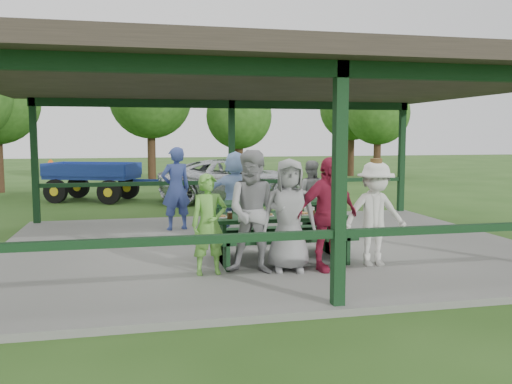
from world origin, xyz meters
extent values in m
plane|color=#294E18|center=(0.00, 0.00, 0.00)|extent=(90.00, 90.00, 0.00)
cube|color=slate|center=(0.00, 0.00, 0.05)|extent=(10.00, 8.00, 0.10)
cube|color=black|center=(0.00, -3.80, 1.60)|extent=(0.15, 0.15, 3.00)
cube|color=black|center=(-4.80, 3.80, 1.60)|extent=(0.15, 0.15, 3.00)
cube|color=black|center=(0.00, 3.80, 1.60)|extent=(0.15, 0.15, 3.00)
cube|color=black|center=(4.80, 3.80, 1.60)|extent=(0.15, 0.15, 3.00)
cube|color=black|center=(-2.40, -3.80, 1.00)|extent=(4.65, 0.10, 0.10)
cube|color=black|center=(2.40, -3.80, 1.00)|extent=(4.65, 0.10, 0.10)
cube|color=black|center=(-2.40, 3.80, 1.00)|extent=(4.65, 0.10, 0.10)
cube|color=black|center=(2.40, 3.80, 1.00)|extent=(4.65, 0.10, 0.10)
cube|color=black|center=(0.00, -3.80, 3.00)|extent=(9.80, 0.15, 0.20)
cube|color=black|center=(0.00, 3.80, 3.00)|extent=(9.80, 0.15, 0.20)
cube|color=#2E2721|center=(0.00, 0.00, 3.22)|extent=(10.60, 8.60, 0.24)
cube|color=black|center=(-0.07, -1.20, 0.82)|extent=(2.35, 0.75, 0.06)
cube|color=black|center=(-0.07, -1.75, 0.53)|extent=(2.35, 0.28, 0.05)
cube|color=black|center=(-0.07, -0.65, 0.53)|extent=(2.35, 0.28, 0.05)
cube|color=black|center=(-1.06, -1.20, 0.47)|extent=(0.06, 0.70, 0.75)
cube|color=black|center=(0.93, -1.20, 0.47)|extent=(0.06, 0.70, 0.75)
cube|color=black|center=(-1.06, -1.20, 0.33)|extent=(0.06, 1.39, 0.45)
cube|color=black|center=(0.93, -1.20, 0.33)|extent=(0.06, 1.39, 0.45)
cube|color=black|center=(0.21, 0.80, 0.82)|extent=(2.41, 0.75, 0.06)
cube|color=black|center=(0.21, 0.25, 0.53)|extent=(2.41, 0.28, 0.05)
cube|color=black|center=(0.21, 1.35, 0.53)|extent=(2.41, 0.28, 0.05)
cube|color=black|center=(-0.82, 0.80, 0.47)|extent=(0.06, 0.70, 0.75)
cube|color=black|center=(1.23, 0.80, 0.47)|extent=(0.06, 0.70, 0.75)
cube|color=black|center=(-0.82, 0.80, 0.33)|extent=(0.06, 1.39, 0.45)
cube|color=black|center=(1.23, 0.80, 0.33)|extent=(0.06, 1.39, 0.45)
cylinder|color=white|center=(-1.07, -1.20, 0.86)|extent=(0.22, 0.22, 0.01)
torus|color=#AD7B3D|center=(-1.11, -1.22, 0.88)|extent=(0.10, 0.10, 0.03)
torus|color=#AD7B3D|center=(-1.03, -1.22, 0.88)|extent=(0.10, 0.10, 0.03)
torus|color=#AD7B3D|center=(-1.07, -1.16, 0.88)|extent=(0.10, 0.10, 0.03)
cylinder|color=white|center=(-0.27, -1.20, 0.86)|extent=(0.22, 0.22, 0.01)
torus|color=#AD7B3D|center=(-0.31, -1.22, 0.88)|extent=(0.10, 0.10, 0.03)
torus|color=#AD7B3D|center=(-0.23, -1.22, 0.88)|extent=(0.10, 0.10, 0.03)
torus|color=#AD7B3D|center=(-0.27, -1.16, 0.88)|extent=(0.10, 0.10, 0.03)
cylinder|color=white|center=(0.38, -1.20, 0.86)|extent=(0.22, 0.22, 0.01)
torus|color=#AD7B3D|center=(0.34, -1.22, 0.88)|extent=(0.10, 0.10, 0.03)
torus|color=#AD7B3D|center=(0.42, -1.22, 0.88)|extent=(0.10, 0.10, 0.03)
torus|color=#AD7B3D|center=(0.38, -1.16, 0.88)|extent=(0.10, 0.10, 0.03)
cylinder|color=white|center=(0.93, -1.20, 0.86)|extent=(0.22, 0.22, 0.01)
torus|color=#AD7B3D|center=(0.89, -1.22, 0.88)|extent=(0.10, 0.10, 0.03)
torus|color=#AD7B3D|center=(0.97, -1.22, 0.88)|extent=(0.10, 0.10, 0.03)
torus|color=#AD7B3D|center=(0.93, -1.16, 0.88)|extent=(0.10, 0.10, 0.03)
cylinder|color=#381E0F|center=(-0.96, -1.38, 0.90)|extent=(0.06, 0.06, 0.10)
cylinder|color=#381E0F|center=(-0.93, -1.38, 0.90)|extent=(0.06, 0.06, 0.10)
cylinder|color=#381E0F|center=(-0.72, -1.38, 0.90)|extent=(0.06, 0.06, 0.10)
cylinder|color=#381E0F|center=(-0.53, -1.38, 0.90)|extent=(0.06, 0.06, 0.10)
cylinder|color=#381E0F|center=(0.48, -1.38, 0.90)|extent=(0.06, 0.06, 0.10)
cone|color=white|center=(-0.37, -1.00, 0.90)|extent=(0.09, 0.09, 0.10)
cone|color=white|center=(0.05, -1.00, 0.90)|extent=(0.09, 0.09, 0.10)
cone|color=white|center=(0.09, -1.00, 0.90)|extent=(0.09, 0.09, 0.10)
cone|color=white|center=(0.49, -1.00, 0.90)|extent=(0.09, 0.09, 0.10)
cone|color=white|center=(0.59, -1.00, 0.90)|extent=(0.09, 0.09, 0.10)
imported|color=#62A93E|center=(-1.37, -1.96, 0.87)|extent=(0.59, 0.41, 1.54)
imported|color=gray|center=(-0.67, -2.05, 1.05)|extent=(1.10, 0.97, 1.89)
imported|color=gray|center=(-0.13, -2.02, 0.98)|extent=(0.94, 0.70, 1.76)
imported|color=#9E1F3D|center=(0.47, -2.11, 0.99)|extent=(1.11, 0.63, 1.78)
imported|color=silver|center=(1.32, -2.01, 0.94)|extent=(1.10, 0.65, 1.69)
cylinder|color=brown|center=(1.32, -2.01, 1.73)|extent=(0.33, 0.33, 0.02)
cylinder|color=brown|center=(1.32, -2.01, 1.79)|extent=(0.19, 0.19, 0.11)
imported|color=#9ABBEE|center=(-0.28, 1.76, 0.98)|extent=(1.70, 0.80, 1.76)
imported|color=#394B96|center=(-1.57, 2.11, 1.03)|extent=(0.77, 0.61, 1.86)
imported|color=gray|center=(1.43, 1.66, 0.87)|extent=(0.92, 0.84, 1.54)
imported|color=silver|center=(0.80, 7.85, 0.71)|extent=(5.15, 2.46, 1.42)
cube|color=navy|center=(-3.86, 8.91, 0.82)|extent=(3.21, 2.41, 0.12)
cube|color=navy|center=(-4.13, 8.24, 1.08)|extent=(2.71, 1.12, 0.41)
cube|color=navy|center=(-3.60, 9.58, 1.08)|extent=(2.71, 1.12, 0.41)
cube|color=navy|center=(-5.20, 9.44, 1.08)|extent=(0.59, 1.36, 0.41)
cube|color=navy|center=(-2.52, 8.38, 1.08)|extent=(0.59, 1.36, 0.41)
cylinder|color=black|center=(-5.01, 8.53, 0.39)|extent=(0.80, 0.46, 0.78)
cylinder|color=yellow|center=(-5.01, 8.53, 0.39)|extent=(0.35, 0.32, 0.29)
cylinder|color=black|center=(-4.44, 9.97, 0.39)|extent=(0.80, 0.46, 0.78)
cylinder|color=yellow|center=(-4.44, 9.97, 0.39)|extent=(0.35, 0.32, 0.29)
cylinder|color=black|center=(-3.29, 7.85, 0.39)|extent=(0.80, 0.46, 0.78)
cylinder|color=yellow|center=(-3.29, 7.85, 0.39)|extent=(0.35, 0.32, 0.29)
cylinder|color=black|center=(-2.72, 9.29, 0.39)|extent=(0.80, 0.46, 0.78)
cylinder|color=yellow|center=(-2.72, 9.29, 0.39)|extent=(0.35, 0.32, 0.29)
cube|color=navy|center=(-2.04, 8.19, 0.72)|extent=(0.99, 0.46, 0.08)
cone|color=#F2590C|center=(-5.25, 9.46, 1.19)|extent=(0.17, 0.39, 0.41)
cylinder|color=#342315|center=(-1.72, 14.73, 1.43)|extent=(0.36, 0.36, 2.85)
sphere|color=#204713|center=(-1.72, 14.73, 3.88)|extent=(3.65, 3.65, 3.65)
cylinder|color=#342315|center=(2.01, 13.35, 1.12)|extent=(0.36, 0.36, 2.23)
sphere|color=#204713|center=(2.01, 13.35, 3.04)|extent=(2.86, 2.86, 2.86)
cylinder|color=#342315|center=(9.30, 14.95, 1.21)|extent=(0.36, 0.36, 2.42)
sphere|color=#204713|center=(9.30, 14.95, 3.29)|extent=(3.10, 3.10, 3.10)
cylinder|color=#342315|center=(9.04, 17.69, 1.34)|extent=(0.36, 0.36, 2.69)
sphere|color=#204713|center=(9.04, 17.69, 3.66)|extent=(3.44, 3.44, 3.44)
camera|label=1|loc=(-2.43, -10.03, 2.21)|focal=38.00mm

